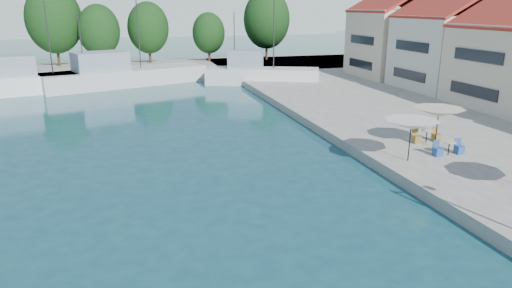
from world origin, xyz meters
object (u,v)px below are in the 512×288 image
object	(u,v)px
trawler_03	(122,76)
trawler_04	(259,75)
umbrella_cream	(439,112)
umbrella_white	(411,125)
trawler_02	(33,82)

from	to	relation	value
trawler_03	trawler_04	distance (m)	15.24
trawler_03	umbrella_cream	bearing A→B (deg)	-79.82
trawler_03	umbrella_white	bearing A→B (deg)	-85.37
umbrella_white	umbrella_cream	xyz separation A→B (m)	(2.98, 1.76, 0.07)
trawler_03	umbrella_white	xyz separation A→B (m)	(14.25, -32.81, 1.51)
trawler_02	umbrella_cream	xyz separation A→B (m)	(25.92, -29.22, 1.58)
trawler_02	umbrella_cream	distance (m)	39.09
umbrella_white	umbrella_cream	size ratio (longest dim) A/B	0.97
umbrella_cream	trawler_04	bearing A→B (deg)	94.90
trawler_03	trawler_04	xyz separation A→B (m)	(14.86, -3.39, 0.00)
trawler_02	trawler_04	size ratio (longest dim) A/B	1.24
trawler_04	umbrella_cream	world-z (taller)	trawler_04
trawler_02	trawler_04	xyz separation A→B (m)	(23.54, -1.56, 0.00)
trawler_04	umbrella_white	distance (m)	29.47
trawler_02	trawler_03	world-z (taller)	same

